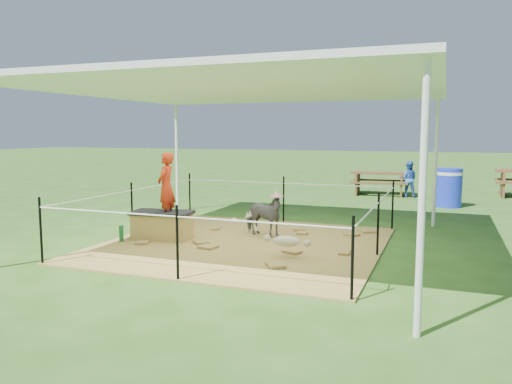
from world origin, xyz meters
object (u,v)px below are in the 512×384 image
(green_bottle, at_px, (121,234))
(picnic_table_near, at_px, (379,183))
(pony, at_px, (263,216))
(foal, at_px, (287,239))
(straw_bale, at_px, (162,226))
(distant_person, at_px, (408,179))
(trash_barrel, at_px, (449,188))
(woman, at_px, (166,181))

(green_bottle, relative_size, picnic_table_near, 0.16)
(green_bottle, relative_size, pony, 0.31)
(green_bottle, bearing_deg, foal, -0.47)
(straw_bale, distance_m, distant_person, 8.68)
(trash_barrel, distance_m, distant_person, 2.03)
(woman, height_order, distant_person, woman)
(woman, relative_size, picnic_table_near, 0.71)
(woman, relative_size, trash_barrel, 1.20)
(woman, bearing_deg, picnic_table_near, 154.16)
(woman, distance_m, foal, 2.54)
(straw_bale, distance_m, pony, 1.82)
(green_bottle, height_order, pony, pony)
(woman, bearing_deg, distant_person, 147.95)
(trash_barrel, bearing_deg, green_bottle, -128.89)
(trash_barrel, distance_m, picnic_table_near, 2.83)
(straw_bale, bearing_deg, trash_barrel, 52.18)
(green_bottle, distance_m, pony, 2.52)
(green_bottle, xyz_separation_m, pony, (2.15, 1.30, 0.24))
(green_bottle, bearing_deg, distant_person, 63.08)
(trash_barrel, xyz_separation_m, distant_person, (-1.12, 1.68, 0.04))
(foal, distance_m, trash_barrel, 7.04)
(pony, bearing_deg, straw_bale, 136.24)
(woman, height_order, trash_barrel, woman)
(green_bottle, height_order, distant_person, distant_person)
(green_bottle, height_order, picnic_table_near, picnic_table_near)
(trash_barrel, height_order, distant_person, distant_person)
(straw_bale, distance_m, trash_barrel, 7.82)
(straw_bale, relative_size, pony, 1.10)
(foal, distance_m, picnic_table_near, 8.65)
(pony, height_order, distant_person, distant_person)
(green_bottle, xyz_separation_m, distant_person, (4.22, 8.31, 0.37))
(woman, bearing_deg, pony, 111.94)
(foal, bearing_deg, trash_barrel, 68.02)
(foal, bearing_deg, woman, 165.93)
(foal, bearing_deg, pony, 120.70)
(picnic_table_near, bearing_deg, foal, -96.37)
(green_bottle, xyz_separation_m, foal, (3.03, -0.02, 0.14))
(foal, bearing_deg, straw_bale, 166.37)
(straw_bale, xyz_separation_m, pony, (1.60, 0.85, 0.16))
(straw_bale, relative_size, foal, 0.99)
(straw_bale, relative_size, green_bottle, 3.60)
(picnic_table_near, bearing_deg, distant_person, -23.55)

